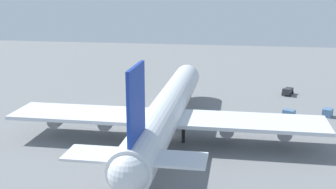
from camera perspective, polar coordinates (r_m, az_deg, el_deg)
The scene contains 6 objects.
ground_plane at distance 90.75m, azimuth -0.00°, elevation -5.45°, with size 282.20×282.20×0.00m, color slate.
cargo_airplane at distance 88.65m, azimuth -0.03°, elevation -1.96°, with size 70.55×62.22×19.76m.
maintenance_van at distance 128.27m, azimuth 15.39°, elevation 0.43°, with size 5.50×3.68×2.11m.
cargo_container_fore at distance 110.17m, azimuth 20.16°, elevation -2.25°, with size 3.19×2.87×1.94m.
cargo_container_aft at distance 106.57m, azimuth 15.55°, elevation -2.44°, with size 2.87×3.19×1.88m.
safety_cone_nose at distance 120.60m, azimuth 3.02°, elevation -0.31°, with size 0.46×0.46×0.65m, color orange.
Camera 1 is at (-84.28, -14.03, 30.57)m, focal length 46.57 mm.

